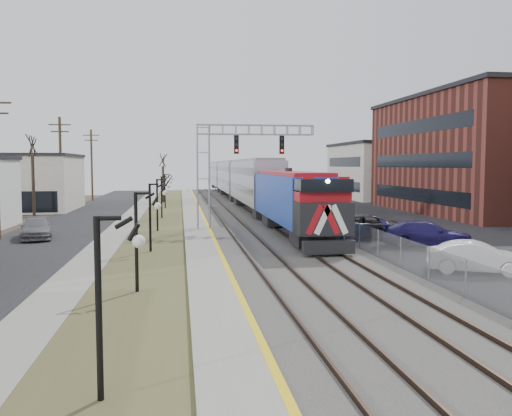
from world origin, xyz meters
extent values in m
plane|color=#473D2D|center=(0.00, 0.00, 0.00)|extent=(160.00, 160.00, 0.00)
cube|color=black|center=(-11.50, 35.00, 0.02)|extent=(7.00, 120.00, 0.04)
cube|color=gray|center=(-7.00, 35.00, 0.04)|extent=(2.00, 120.00, 0.08)
cube|color=#4B4C29|center=(-4.00, 35.00, 0.03)|extent=(4.00, 120.00, 0.06)
cube|color=gray|center=(-1.00, 35.00, 0.12)|extent=(2.00, 120.00, 0.24)
cube|color=#595651|center=(4.00, 35.00, 0.10)|extent=(8.00, 120.00, 0.20)
cube|color=black|center=(16.00, 35.00, 0.02)|extent=(16.00, 120.00, 0.04)
cube|color=gold|center=(-0.12, 35.00, 0.24)|extent=(0.24, 120.00, 0.01)
cube|color=#2D2119|center=(1.25, 35.00, 0.28)|extent=(0.08, 120.00, 0.15)
cube|color=#2D2119|center=(2.75, 35.00, 0.28)|extent=(0.08, 120.00, 0.15)
cube|color=#2D2119|center=(4.75, 35.00, 0.28)|extent=(0.08, 120.00, 0.15)
cube|color=#2D2119|center=(6.25, 35.00, 0.28)|extent=(0.08, 120.00, 0.15)
cube|color=#1436A4|center=(5.50, 22.82, 2.47)|extent=(3.00, 17.00, 4.25)
cube|color=black|center=(5.50, 14.12, 0.70)|extent=(2.80, 0.50, 0.70)
cube|color=#A2A5AC|center=(5.50, 43.12, 3.01)|extent=(3.00, 22.00, 5.33)
cube|color=#A2A5AC|center=(5.50, 65.92, 3.01)|extent=(3.00, 22.00, 5.33)
cube|color=#A2A5AC|center=(5.50, 88.72, 3.01)|extent=(3.00, 22.00, 5.33)
cube|color=gray|center=(-0.50, 28.00, 4.00)|extent=(1.00, 1.00, 8.00)
cube|color=gray|center=(3.50, 28.00, 7.75)|extent=(9.00, 0.80, 0.80)
cube|color=black|center=(2.00, 27.55, 6.60)|extent=(0.35, 0.25, 1.40)
cube|color=black|center=(5.50, 27.55, 6.60)|extent=(0.35, 0.25, 1.40)
cylinder|color=black|center=(-4.00, -2.00, 2.00)|extent=(0.14, 0.14, 4.00)
cylinder|color=black|center=(-4.00, 8.00, 2.00)|extent=(0.14, 0.14, 4.00)
cylinder|color=black|center=(-4.00, 18.00, 2.00)|extent=(0.14, 0.14, 4.00)
cylinder|color=black|center=(-4.00, 28.00, 2.00)|extent=(0.14, 0.14, 4.00)
cylinder|color=black|center=(-4.00, 38.00, 2.00)|extent=(0.14, 0.14, 4.00)
cylinder|color=black|center=(-4.00, 50.00, 2.00)|extent=(0.14, 0.14, 4.00)
cylinder|color=#4C3823|center=(-14.50, 45.00, 5.00)|extent=(0.28, 0.28, 10.00)
cylinder|color=#4C3823|center=(-14.50, 65.00, 5.00)|extent=(0.28, 0.28, 10.00)
cube|color=gray|center=(8.20, 35.00, 0.80)|extent=(0.04, 120.00, 1.60)
cube|color=beige|center=(-21.00, 50.00, 3.00)|extent=(14.00, 12.00, 6.00)
cube|color=brown|center=(30.00, 40.00, 6.00)|extent=(16.00, 26.00, 12.00)
cube|color=beige|center=(30.00, 65.00, 4.00)|extent=(16.00, 18.00, 8.00)
cylinder|color=#382D23|center=(-16.00, 40.00, 2.97)|extent=(0.30, 0.30, 5.95)
cylinder|color=#382D23|center=(-4.50, 60.00, 2.45)|extent=(0.30, 0.30, 4.90)
imported|color=white|center=(11.34, 9.61, 0.74)|extent=(4.73, 3.24, 1.48)
imported|color=black|center=(10.68, 21.81, 0.82)|extent=(6.07, 3.06, 1.65)
imported|color=#1E1752|center=(12.63, 17.55, 0.80)|extent=(5.87, 3.51, 1.59)
imported|color=slate|center=(11.03, 30.58, 0.63)|extent=(4.01, 2.73, 1.27)
imported|color=slate|center=(-12.06, 24.95, 0.70)|extent=(3.07, 5.18, 1.41)
camera|label=1|loc=(-2.28, -13.52, 5.06)|focal=38.00mm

